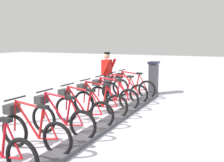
{
  "coord_description": "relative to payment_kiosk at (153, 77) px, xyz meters",
  "views": [
    {
      "loc": [
        -2.87,
        6.03,
        2.14
      ],
      "look_at": [
        0.5,
        -1.42,
        0.9
      ],
      "focal_mm": 44.45,
      "sensor_mm": 36.0,
      "label": 1
    }
  ],
  "objects": [
    {
      "name": "ground_plane",
      "position": [
        -0.05,
        4.35,
        -0.67
      ],
      "size": [
        60.0,
        60.0,
        0.0
      ],
      "primitive_type": "plane",
      "color": "silver"
    },
    {
      "name": "dock_rail_base",
      "position": [
        -0.05,
        4.35,
        -0.62
      ],
      "size": [
        0.44,
        8.1,
        0.1
      ],
      "primitive_type": "cube",
      "color": "#47474C",
      "rests_on": "ground"
    },
    {
      "name": "payment_kiosk",
      "position": [
        0.0,
        0.0,
        0.0
      ],
      "size": [
        0.36,
        0.52,
        1.28
      ],
      "color": "#38383D",
      "rests_on": "ground"
    },
    {
      "name": "bike_docked_0",
      "position": [
        0.57,
        0.9,
        -0.24
      ],
      "size": [
        1.72,
        0.54,
        1.02
      ],
      "color": "black",
      "rests_on": "ground"
    },
    {
      "name": "bike_docked_1",
      "position": [
        0.57,
        1.81,
        -0.24
      ],
      "size": [
        1.72,
        0.54,
        1.02
      ],
      "color": "black",
      "rests_on": "ground"
    },
    {
      "name": "bike_docked_2",
      "position": [
        0.57,
        2.72,
        -0.24
      ],
      "size": [
        1.72,
        0.54,
        1.02
      ],
      "color": "black",
      "rests_on": "ground"
    },
    {
      "name": "bike_docked_3",
      "position": [
        0.57,
        3.64,
        -0.24
      ],
      "size": [
        1.72,
        0.54,
        1.02
      ],
      "color": "black",
      "rests_on": "ground"
    },
    {
      "name": "bike_docked_4",
      "position": [
        0.57,
        4.55,
        -0.24
      ],
      "size": [
        1.72,
        0.54,
        1.02
      ],
      "color": "black",
      "rests_on": "ground"
    },
    {
      "name": "bike_docked_5",
      "position": [
        0.57,
        5.46,
        -0.24
      ],
      "size": [
        1.72,
        0.54,
        1.02
      ],
      "color": "black",
      "rests_on": "ground"
    },
    {
      "name": "bike_docked_6",
      "position": [
        0.57,
        6.37,
        -0.24
      ],
      "size": [
        1.72,
        0.54,
        1.02
      ],
      "color": "black",
      "rests_on": "ground"
    },
    {
      "name": "worker_near_rack",
      "position": [
        1.48,
        1.09,
        0.24
      ],
      "size": [
        0.47,
        0.63,
        1.66
      ],
      "color": "white",
      "rests_on": "ground"
    }
  ]
}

